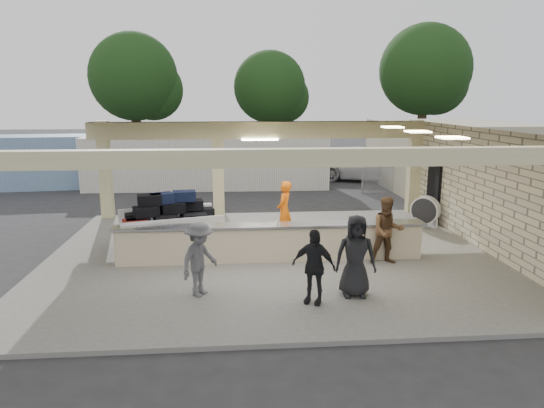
{
  "coord_description": "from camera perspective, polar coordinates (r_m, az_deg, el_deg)",
  "views": [
    {
      "loc": [
        -0.96,
        -12.74,
        4.3
      ],
      "look_at": [
        0.15,
        1.0,
        1.3
      ],
      "focal_mm": 32.0,
      "sensor_mm": 36.0,
      "label": 1
    }
  ],
  "objects": [
    {
      "name": "car_white_a",
      "position": [
        26.48,
        11.73,
        4.38
      ],
      "size": [
        6.01,
        4.62,
        1.55
      ],
      "primitive_type": "imported",
      "rotation": [
        0.0,
        0.0,
        1.14
      ],
      "color": "white",
      "rests_on": "ground"
    },
    {
      "name": "passenger_a",
      "position": [
        12.82,
        13.42,
        -3.07
      ],
      "size": [
        0.87,
        0.41,
        1.76
      ],
      "primitive_type": "imported",
      "rotation": [
        0.0,
        0.0,
        -0.05
      ],
      "color": "brown",
      "rests_on": "pavilion"
    },
    {
      "name": "baggage_counter",
      "position": [
        12.83,
        -0.13,
        -4.54
      ],
      "size": [
        8.2,
        0.58,
        0.98
      ],
      "color": "beige",
      "rests_on": "pavilion"
    },
    {
      "name": "luggage_cart",
      "position": [
        14.08,
        -12.12,
        -1.53
      ],
      "size": [
        3.11,
        2.36,
        1.62
      ],
      "rotation": [
        0.0,
        0.0,
        0.26
      ],
      "color": "silver",
      "rests_on": "pavilion"
    },
    {
      "name": "fence",
      "position": [
        25.03,
        24.02,
        3.77
      ],
      "size": [
        12.06,
        0.06,
        2.03
      ],
      "color": "gray",
      "rests_on": "ground"
    },
    {
      "name": "container_white",
      "position": [
        23.99,
        -7.6,
        4.91
      ],
      "size": [
        11.72,
        2.55,
        2.53
      ],
      "primitive_type": "cube",
      "rotation": [
        0.0,
        0.0,
        -0.02
      ],
      "color": "silver",
      "rests_on": "ground"
    },
    {
      "name": "container_blue",
      "position": [
        26.67,
        -27.02,
        4.43
      ],
      "size": [
        9.97,
        3.31,
        2.54
      ],
      "primitive_type": "cube",
      "rotation": [
        0.0,
        0.0,
        0.1
      ],
      "color": "#7A9FC4",
      "rests_on": "ground"
    },
    {
      "name": "passenger_d",
      "position": [
        10.61,
        9.8,
        -6.02
      ],
      "size": [
        0.91,
        0.44,
        1.8
      ],
      "primitive_type": "imported",
      "rotation": [
        0.0,
        0.0,
        -0.09
      ],
      "color": "black",
      "rests_on": "pavilion"
    },
    {
      "name": "tree_left",
      "position": [
        37.53,
        -15.41,
        13.82
      ],
      "size": [
        6.6,
        6.3,
        9.0
      ],
      "color": "#382619",
      "rests_on": "ground"
    },
    {
      "name": "baggage_handler",
      "position": [
        14.53,
        1.45,
        -0.83
      ],
      "size": [
        0.59,
        0.75,
        1.81
      ],
      "primitive_type": "imported",
      "rotation": [
        0.0,
        0.0,
        4.3
      ],
      "color": "orange",
      "rests_on": "pavilion"
    },
    {
      "name": "drum_fan",
      "position": [
        16.91,
        17.59,
        -0.74
      ],
      "size": [
        0.91,
        0.85,
        1.04
      ],
      "rotation": [
        0.0,
        0.0,
        -0.71
      ],
      "color": "silver",
      "rests_on": "pavilion"
    },
    {
      "name": "adjacent_building",
      "position": [
        25.18,
        20.04,
        5.39
      ],
      "size": [
        6.0,
        8.0,
        3.2
      ],
      "primitive_type": "cube",
      "color": "#BBB395",
      "rests_on": "ground"
    },
    {
      "name": "car_white_b",
      "position": [
        28.88,
        19.69,
        4.5
      ],
      "size": [
        4.73,
        1.77,
        1.49
      ],
      "primitive_type": "imported",
      "rotation": [
        0.0,
        0.0,
        1.57
      ],
      "color": "white",
      "rests_on": "ground"
    },
    {
      "name": "ground",
      "position": [
        13.48,
        -0.3,
        -6.31
      ],
      "size": [
        120.0,
        120.0,
        0.0
      ],
      "primitive_type": "plane",
      "color": "#262629",
      "rests_on": "ground"
    },
    {
      "name": "passenger_c",
      "position": [
        10.61,
        -8.51,
        -6.44
      ],
      "size": [
        0.92,
        1.07,
        1.63
      ],
      "primitive_type": "imported",
      "rotation": [
        0.0,
        0.0,
        0.95
      ],
      "color": "#535358",
      "rests_on": "pavilion"
    },
    {
      "name": "tree_mid",
      "position": [
        39.04,
        0.19,
        13.25
      ],
      "size": [
        6.0,
        5.6,
        8.0
      ],
      "color": "#382619",
      "rests_on": "ground"
    },
    {
      "name": "car_dark",
      "position": [
        28.43,
        10.52,
        4.97
      ],
      "size": [
        4.93,
        3.56,
        1.56
      ],
      "primitive_type": "imported",
      "rotation": [
        0.0,
        0.0,
        1.11
      ],
      "color": "black",
      "rests_on": "ground"
    },
    {
      "name": "tree_right",
      "position": [
        40.91,
        17.88,
        14.39
      ],
      "size": [
        7.2,
        7.0,
        10.0
      ],
      "color": "#382619",
      "rests_on": "ground"
    },
    {
      "name": "pavilion",
      "position": [
        13.77,
        0.36,
        -0.08
      ],
      "size": [
        12.01,
        10.0,
        3.55
      ],
      "color": "#62605B",
      "rests_on": "ground"
    },
    {
      "name": "passenger_b",
      "position": [
        10.17,
        4.91,
        -7.32
      ],
      "size": [
        0.99,
        0.73,
        1.59
      ],
      "primitive_type": "imported",
      "rotation": [
        0.0,
        0.0,
        -0.47
      ],
      "color": "black",
      "rests_on": "pavilion"
    }
  ]
}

